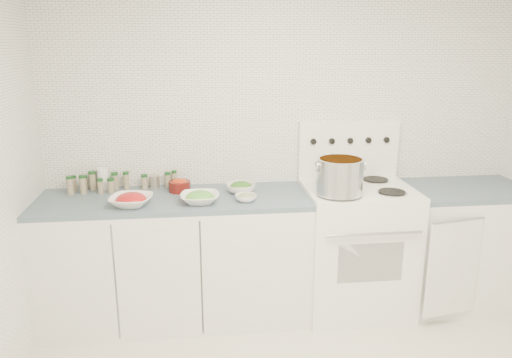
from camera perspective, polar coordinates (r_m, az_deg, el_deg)
name	(u,v)px	position (r m, az deg, el deg)	size (l,w,h in m)	color
room_walls	(344,129)	(2.24, 10.07, 5.60)	(3.54, 3.04, 2.52)	white
counter_left	(176,258)	(3.62, -9.11, -8.90)	(1.85, 0.62, 0.90)	white
stove	(355,244)	(3.77, 11.27, -7.28)	(0.76, 0.70, 1.36)	white
counter_right	(460,245)	(4.10, 22.33, -6.96)	(0.89, 0.70, 0.90)	white
stock_pot	(340,175)	(3.37, 9.58, 0.49)	(0.33, 0.31, 0.24)	silver
bowl_tomato	(131,200)	(3.34, -14.08, -2.34)	(0.31, 0.31, 0.09)	white
bowl_snowpea	(200,197)	(3.32, -6.44, -2.11)	(0.26, 0.26, 0.09)	white
bowl_broccoli	(241,187)	(3.52, -1.74, -0.96)	(0.25, 0.25, 0.08)	white
bowl_zucchini	(246,197)	(3.33, -1.17, -2.10)	(0.17, 0.17, 0.06)	white
bowl_pepper	(180,185)	(3.58, -8.72, -0.71)	(0.15, 0.15, 0.09)	#53110E
salt_canister	(103,179)	(3.75, -17.06, 0.03)	(0.08, 0.08, 0.16)	white
tin_can	(155,182)	(3.70, -11.51, -0.32)	(0.07, 0.07, 0.09)	#A4998B
spice_cluster	(111,182)	(3.71, -16.26, -0.36)	(0.76, 0.16, 0.14)	gray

